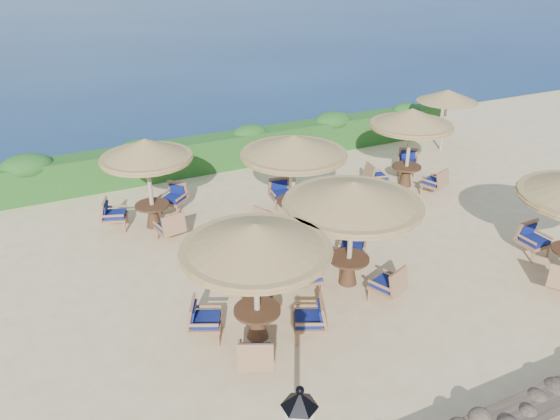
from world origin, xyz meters
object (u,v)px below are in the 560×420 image
Objects in this scene: cafe_set_1 at (352,209)px; cafe_set_4 at (294,159)px; cafe_set_5 at (410,132)px; cafe_set_0 at (256,260)px; extra_parasol at (448,96)px; cafe_set_3 at (148,167)px.

cafe_set_4 is (0.27, 3.44, -0.04)m from cafe_set_1.
cafe_set_1 is at bearing -139.47° from cafe_set_5.
cafe_set_0 is 9.16m from cafe_set_5.
cafe_set_0 and cafe_set_1 have the same top height.
cafe_set_1 is at bearing -142.45° from extra_parasol.
cafe_set_4 is (-8.04, -2.95, -0.22)m from extra_parasol.
cafe_set_5 is (4.88, 4.17, -0.11)m from cafe_set_1.
cafe_set_4 is at bearing 85.47° from cafe_set_1.
cafe_set_3 is at bearing 125.28° from cafe_set_1.
cafe_set_5 is (8.35, -0.74, 0.04)m from cafe_set_3.
extra_parasol is 13.25m from cafe_set_0.
cafe_set_5 is at bearing 33.58° from cafe_set_0.
cafe_set_0 is 0.93× the size of cafe_set_1.
cafe_set_3 reaches higher than extra_parasol.
cafe_set_1 is at bearing -54.72° from cafe_set_3.
cafe_set_0 reaches higher than extra_parasol.
cafe_set_1 is 1.17× the size of cafe_set_3.
cafe_set_4 is at bearing -170.96° from cafe_set_5.
cafe_set_1 is at bearing 18.03° from cafe_set_0.
cafe_set_0 and cafe_set_3 have the same top height.
cafe_set_3 is at bearing 97.07° from cafe_set_0.
cafe_set_1 and cafe_set_5 have the same top height.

